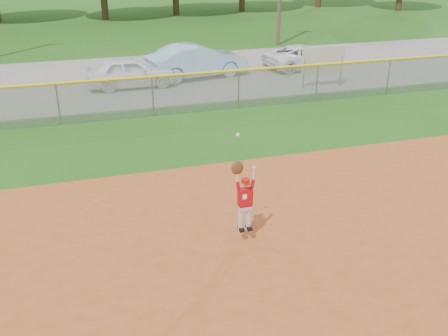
{
  "coord_description": "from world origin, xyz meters",
  "views": [
    {
      "loc": [
        -2.72,
        -7.79,
        5.89
      ],
      "look_at": [
        0.41,
        2.38,
        1.1
      ],
      "focal_mm": 40.0,
      "sensor_mm": 36.0,
      "label": 1
    }
  ],
  "objects_px": {
    "car_white_b": "(303,57)",
    "ballplayer": "(244,196)",
    "car_blue": "(197,61)",
    "car_white_a": "(131,72)",
    "sponsor_sign": "(323,61)"
  },
  "relations": [
    {
      "from": "car_white_b",
      "to": "ballplayer",
      "type": "xyz_separation_m",
      "value": [
        -8.32,
        -14.64,
        0.5
      ]
    },
    {
      "from": "car_blue",
      "to": "car_white_b",
      "type": "bearing_deg",
      "value": -97.27
    },
    {
      "from": "car_white_a",
      "to": "car_white_b",
      "type": "height_order",
      "value": "car_white_a"
    },
    {
      "from": "car_white_b",
      "to": "car_blue",
      "type": "bearing_deg",
      "value": 82.2
    },
    {
      "from": "car_white_a",
      "to": "car_blue",
      "type": "distance_m",
      "value": 3.36
    },
    {
      "from": "car_white_a",
      "to": "car_blue",
      "type": "xyz_separation_m",
      "value": [
        3.24,
        0.86,
        0.12
      ]
    },
    {
      "from": "car_white_b",
      "to": "ballplayer",
      "type": "height_order",
      "value": "ballplayer"
    },
    {
      "from": "sponsor_sign",
      "to": "ballplayer",
      "type": "bearing_deg",
      "value": -124.38
    },
    {
      "from": "car_white_a",
      "to": "ballplayer",
      "type": "bearing_deg",
      "value": -178.15
    },
    {
      "from": "car_white_a",
      "to": "sponsor_sign",
      "type": "height_order",
      "value": "sponsor_sign"
    },
    {
      "from": "car_white_b",
      "to": "sponsor_sign",
      "type": "distance_m",
      "value": 3.84
    },
    {
      "from": "ballplayer",
      "to": "sponsor_sign",
      "type": "bearing_deg",
      "value": 55.62
    },
    {
      "from": "sponsor_sign",
      "to": "ballplayer",
      "type": "distance_m",
      "value": 13.25
    },
    {
      "from": "car_white_a",
      "to": "car_white_b",
      "type": "relative_size",
      "value": 0.93
    },
    {
      "from": "car_blue",
      "to": "car_white_b",
      "type": "distance_m",
      "value": 5.72
    }
  ]
}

